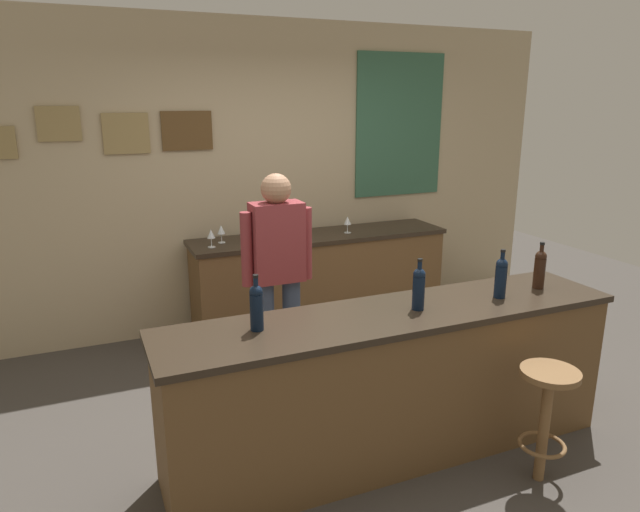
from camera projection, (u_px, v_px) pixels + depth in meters
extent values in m
plane|color=#423D38|center=(361.00, 419.00, 3.89)|extent=(10.00, 10.00, 0.00)
cube|color=tan|center=(265.00, 177.00, 5.32)|extent=(6.00, 0.06, 2.80)
cube|color=#997F4C|center=(59.00, 124.00, 4.50)|extent=(0.32, 0.02, 0.27)
cube|color=#997F4C|center=(126.00, 133.00, 4.71)|extent=(0.37, 0.02, 0.33)
cube|color=brown|center=(187.00, 131.00, 4.89)|extent=(0.43, 0.02, 0.33)
cube|color=#38664C|center=(400.00, 126.00, 5.69)|extent=(0.97, 0.02, 1.39)
cube|color=brown|center=(393.00, 387.00, 3.41)|extent=(2.73, 0.57, 0.88)
cube|color=#2D2319|center=(396.00, 315.00, 3.29)|extent=(2.78, 0.60, 0.04)
cube|color=brown|center=(320.00, 283.00, 5.39)|extent=(2.36, 0.53, 0.86)
cube|color=#2D2319|center=(320.00, 236.00, 5.27)|extent=(2.40, 0.56, 0.04)
cylinder|color=#384766|center=(292.00, 334.00, 4.20)|extent=(0.13, 0.13, 0.86)
cylinder|color=#384766|center=(266.00, 339.00, 4.12)|extent=(0.13, 0.13, 0.86)
cube|color=maroon|center=(277.00, 242.00, 3.97)|extent=(0.36, 0.20, 0.56)
sphere|color=#A87A5B|center=(276.00, 189.00, 3.87)|extent=(0.21, 0.21, 0.21)
cylinder|color=maroon|center=(306.00, 243.00, 4.06)|extent=(0.08, 0.08, 0.52)
cylinder|color=maroon|center=(247.00, 250.00, 3.90)|extent=(0.08, 0.08, 0.52)
cylinder|color=brown|center=(544.00, 429.00, 3.19)|extent=(0.06, 0.06, 0.65)
torus|color=brown|center=(542.00, 445.00, 3.22)|extent=(0.26, 0.26, 0.02)
cylinder|color=brown|center=(550.00, 373.00, 3.10)|extent=(0.32, 0.32, 0.03)
cylinder|color=black|center=(257.00, 312.00, 3.00)|extent=(0.07, 0.07, 0.20)
sphere|color=black|center=(256.00, 292.00, 2.97)|extent=(0.07, 0.07, 0.07)
cylinder|color=black|center=(256.00, 286.00, 2.96)|extent=(0.03, 0.03, 0.09)
cylinder|color=black|center=(256.00, 276.00, 2.95)|extent=(0.03, 0.03, 0.02)
cylinder|color=black|center=(418.00, 293.00, 3.30)|extent=(0.07, 0.07, 0.20)
sphere|color=black|center=(419.00, 274.00, 3.27)|extent=(0.07, 0.07, 0.07)
cylinder|color=black|center=(420.00, 269.00, 3.26)|extent=(0.03, 0.03, 0.09)
cylinder|color=black|center=(420.00, 260.00, 3.24)|extent=(0.03, 0.03, 0.02)
cylinder|color=black|center=(500.00, 282.00, 3.50)|extent=(0.07, 0.07, 0.20)
sphere|color=black|center=(502.00, 264.00, 3.47)|extent=(0.07, 0.07, 0.07)
cylinder|color=black|center=(502.00, 259.00, 3.46)|extent=(0.03, 0.03, 0.09)
cylinder|color=black|center=(503.00, 251.00, 3.45)|extent=(0.03, 0.03, 0.02)
cylinder|color=black|center=(539.00, 273.00, 3.67)|extent=(0.07, 0.07, 0.20)
sphere|color=black|center=(541.00, 256.00, 3.64)|extent=(0.07, 0.07, 0.07)
cylinder|color=black|center=(542.00, 252.00, 3.63)|extent=(0.03, 0.03, 0.09)
cylinder|color=black|center=(542.00, 243.00, 3.62)|extent=(0.03, 0.03, 0.02)
cylinder|color=silver|center=(212.00, 247.00, 4.80)|extent=(0.06, 0.06, 0.00)
cylinder|color=silver|center=(211.00, 242.00, 4.79)|extent=(0.01, 0.01, 0.07)
cone|color=silver|center=(211.00, 234.00, 4.77)|extent=(0.07, 0.07, 0.08)
cylinder|color=silver|center=(222.00, 242.00, 4.95)|extent=(0.06, 0.06, 0.00)
cylinder|color=silver|center=(222.00, 238.00, 4.94)|extent=(0.01, 0.01, 0.07)
cone|color=silver|center=(221.00, 230.00, 4.92)|extent=(0.07, 0.07, 0.08)
cylinder|color=silver|center=(271.00, 241.00, 4.99)|extent=(0.06, 0.06, 0.00)
cylinder|color=silver|center=(270.00, 237.00, 4.98)|extent=(0.01, 0.01, 0.07)
cone|color=silver|center=(270.00, 229.00, 4.96)|extent=(0.07, 0.07, 0.08)
cylinder|color=silver|center=(347.00, 232.00, 5.32)|extent=(0.06, 0.06, 0.00)
cylinder|color=silver|center=(347.00, 228.00, 5.31)|extent=(0.01, 0.01, 0.07)
cone|color=silver|center=(348.00, 220.00, 5.29)|extent=(0.07, 0.07, 0.08)
cylinder|color=silver|center=(249.00, 237.00, 4.94)|extent=(0.08, 0.08, 0.09)
torus|color=silver|center=(256.00, 236.00, 4.96)|extent=(0.06, 0.01, 0.06)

